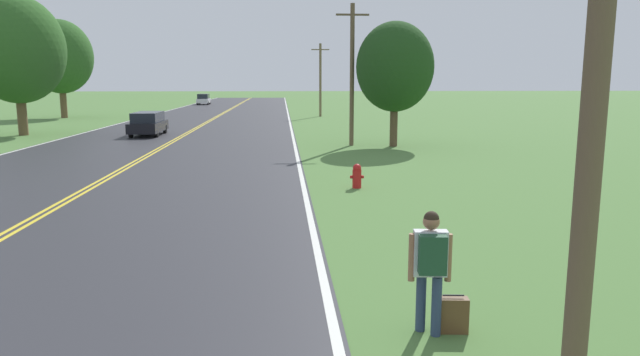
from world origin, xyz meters
name	(u,v)px	position (x,y,z in m)	size (l,w,h in m)	color
hitchhiker_person	(431,260)	(8.52, 3.25, 1.09)	(0.60, 0.45, 1.78)	navy
suitcase	(453,315)	(8.88, 3.29, 0.26)	(0.45, 0.23, 0.56)	brown
fire_hydrant	(357,176)	(8.98, 14.48, 0.42)	(0.46, 0.30, 0.82)	red
utility_pole_foreground	(597,63)	(9.37, 0.87, 3.72)	(1.80, 0.24, 7.15)	brown
utility_pole_midground	(352,73)	(10.37, 27.30, 3.99)	(1.80, 0.24, 7.69)	brown
utility_pole_far	(320,79)	(10.43, 53.72, 3.77)	(1.80, 0.24, 7.25)	brown
tree_behind_sign	(16,50)	(-10.63, 34.76, 5.56)	(6.06, 6.06, 9.06)	brown
tree_mid_treeline	(395,67)	(12.63, 26.72, 4.30)	(4.20, 4.20, 6.73)	brown
tree_right_cluster	(60,57)	(-14.69, 53.16, 5.84)	(6.10, 6.10, 9.37)	brown
car_black_van_approaching	(148,123)	(-2.31, 34.05, 0.81)	(1.87, 4.65, 1.54)	black
car_white_van_mid_near	(204,99)	(-5.34, 84.24, 0.85)	(1.80, 3.99, 1.62)	black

